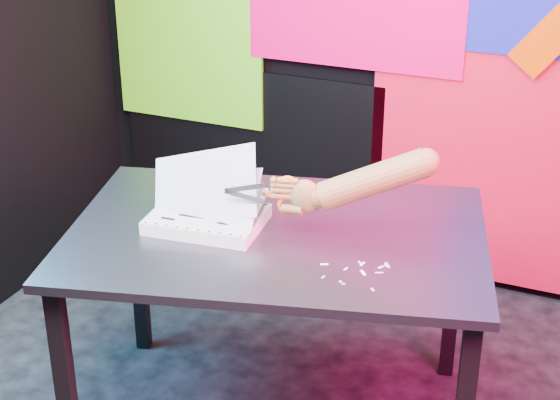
% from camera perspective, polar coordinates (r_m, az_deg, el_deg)
% --- Properties ---
extents(room, '(3.01, 3.01, 2.71)m').
position_cam_1_polar(room, '(2.22, -0.95, 8.48)').
color(room, black).
rests_on(room, ground).
extents(backdrop, '(2.88, 0.05, 2.08)m').
position_cam_1_polar(backdrop, '(3.65, 9.55, 8.29)').
color(backdrop, red).
rests_on(backdrop, ground).
extents(work_table, '(1.49, 1.18, 0.75)m').
position_cam_1_polar(work_table, '(2.74, -0.22, -3.56)').
color(work_table, black).
rests_on(work_table, ground).
extents(printout_stack, '(0.41, 0.30, 0.27)m').
position_cam_1_polar(printout_stack, '(2.74, -4.87, -1.17)').
color(printout_stack, white).
rests_on(printout_stack, work_table).
extents(scissors, '(0.23, 0.06, 0.13)m').
position_cam_1_polar(scissors, '(2.61, 0.17, 0.34)').
color(scissors, silver).
rests_on(scissors, printout_stack).
extents(hand_forearm, '(0.48, 0.17, 0.23)m').
position_cam_1_polar(hand_forearm, '(2.56, 5.45, 1.19)').
color(hand_forearm, brown).
rests_on(hand_forearm, work_table).
extents(paper_clippings, '(0.20, 0.17, 0.00)m').
position_cam_1_polar(paper_clippings, '(2.50, 5.41, -4.67)').
color(paper_clippings, white).
rests_on(paper_clippings, work_table).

